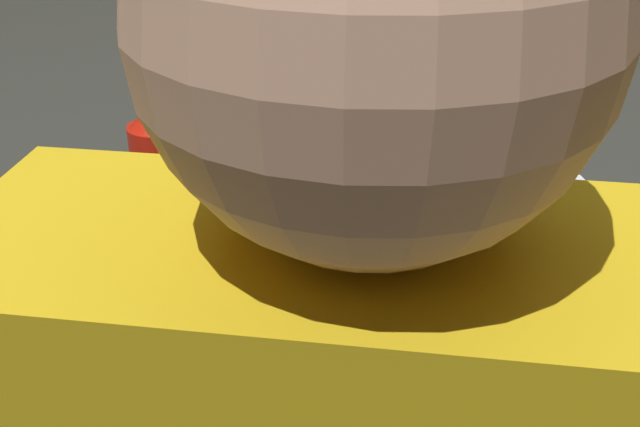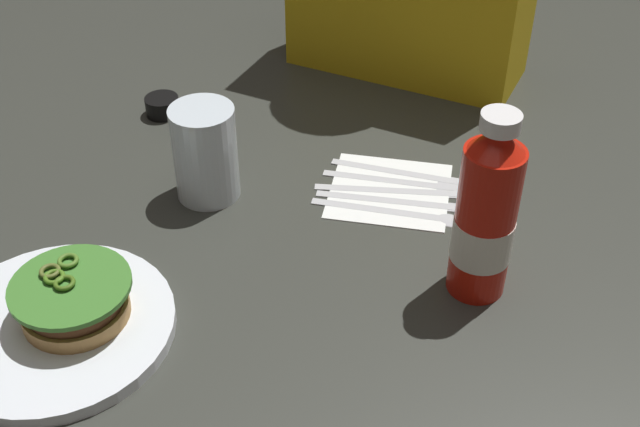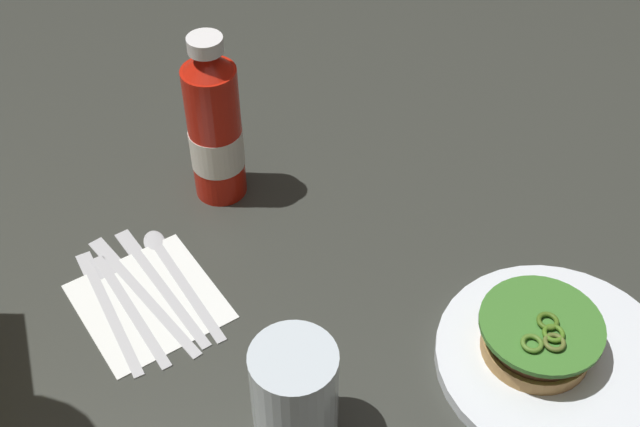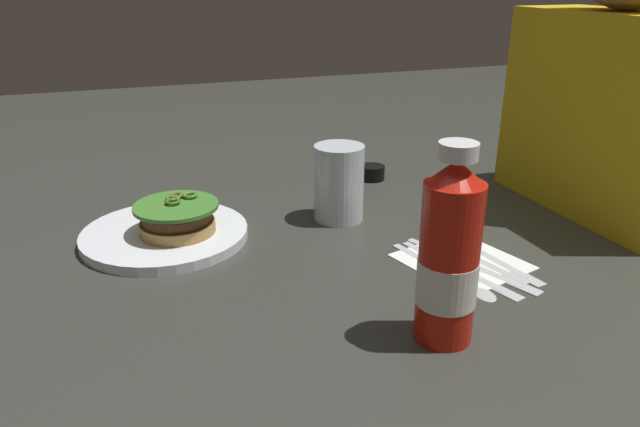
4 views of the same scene
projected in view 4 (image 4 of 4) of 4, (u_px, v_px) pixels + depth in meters
ground_plane at (280, 257)px, 0.88m from camera, size 3.00×3.00×0.00m
dinner_plate at (165, 234)px, 0.94m from camera, size 0.26×0.26×0.02m
burger_sandwich at (177, 218)px, 0.92m from camera, size 0.13×0.13×0.05m
ketchup_bottle at (449, 258)px, 0.65m from camera, size 0.07×0.07×0.23m
water_glass at (339, 183)px, 0.99m from camera, size 0.08×0.08×0.13m
condiment_cup at (372, 172)px, 1.20m from camera, size 0.05×0.05×0.03m
napkin at (462, 261)px, 0.86m from camera, size 0.19×0.18×0.00m
spoon_utensil at (456, 276)px, 0.82m from camera, size 0.20×0.06×0.00m
steak_knife at (466, 270)px, 0.83m from camera, size 0.21×0.07×0.00m
table_knife at (478, 266)px, 0.84m from camera, size 0.22×0.09×0.00m
fork_utensil at (483, 260)px, 0.86m from camera, size 0.19×0.06×0.00m
butter_knife at (496, 258)px, 0.87m from camera, size 0.20×0.05×0.00m
diner_person at (616, 74)px, 0.97m from camera, size 0.37×0.19×0.52m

